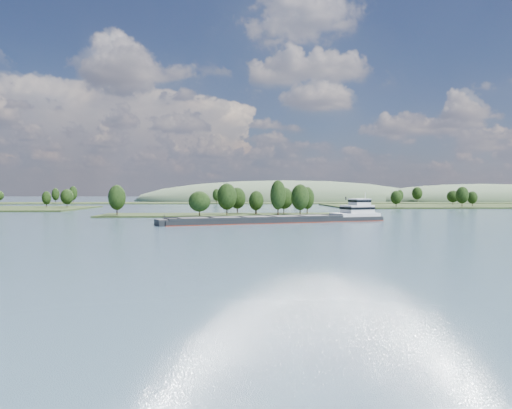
{
  "coord_description": "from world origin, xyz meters",
  "views": [
    {
      "loc": [
        5.34,
        -30.16,
        10.24
      ],
      "look_at": [
        12.57,
        130.0,
        6.0
      ],
      "focal_mm": 35.0,
      "sensor_mm": 36.0,
      "label": 1
    }
  ],
  "objects": [
    {
      "name": "hill_west",
      "position": [
        60.0,
        500.0,
        0.0
      ],
      "size": [
        320.0,
        160.0,
        44.0
      ],
      "primitive_type": "ellipsoid",
      "color": "#475C3F",
      "rests_on": "ground"
    },
    {
      "name": "hill_east",
      "position": [
        260.0,
        470.0,
        0.0
      ],
      "size": [
        260.0,
        140.0,
        36.0
      ],
      "primitive_type": "ellipsoid",
      "color": "#475C3F",
      "rests_on": "ground"
    },
    {
      "name": "ground",
      "position": [
        0.0,
        120.0,
        0.0
      ],
      "size": [
        1800.0,
        1800.0,
        0.0
      ],
      "primitive_type": "plane",
      "color": "#3E586C",
      "rests_on": "ground"
    },
    {
      "name": "cargo_barge",
      "position": [
        24.48,
        134.51,
        1.33
      ],
      "size": [
        76.69,
        33.82,
        10.54
      ],
      "color": "black",
      "rests_on": "ground"
    },
    {
      "name": "back_shoreline",
      "position": [
        8.61,
        399.83,
        0.65
      ],
      "size": [
        900.0,
        60.0,
        15.32
      ],
      "color": "#223015",
      "rests_on": "ground"
    },
    {
      "name": "tree_island",
      "position": [
        5.68,
        178.56,
        4.33
      ],
      "size": [
        100.0,
        32.11,
        15.38
      ],
      "color": "#223015",
      "rests_on": "ground"
    }
  ]
}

